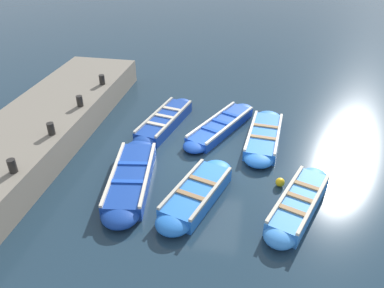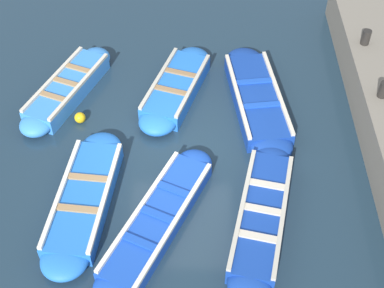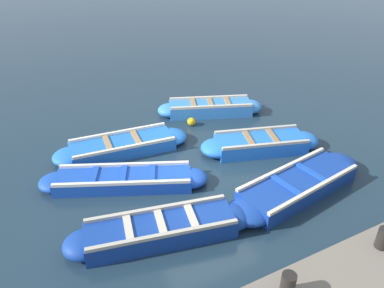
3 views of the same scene
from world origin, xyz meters
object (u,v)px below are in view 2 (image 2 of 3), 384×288
at_px(boat_far_corner, 176,88).
at_px(boat_near_quay, 158,220).
at_px(bollard_north, 366,37).
at_px(bollard_mid_north, 384,90).
at_px(boat_inner_gap, 257,99).
at_px(boat_bow_out, 68,89).
at_px(buoy_orange_near, 80,118).
at_px(boat_alongside, 262,216).
at_px(boat_outer_right, 84,199).

bearing_deg(boat_far_corner, boat_near_quay, 87.55).
xyz_separation_m(boat_near_quay, boat_far_corner, (-0.16, -3.68, 0.04)).
height_order(bollard_north, bollard_mid_north, same).
xyz_separation_m(boat_inner_gap, bollard_mid_north, (-2.48, 0.64, 0.89)).
distance_m(boat_inner_gap, bollard_mid_north, 2.72).
xyz_separation_m(boat_bow_out, buoy_orange_near, (-0.42, 0.88, -0.07)).
relative_size(boat_alongside, boat_far_corner, 1.12).
bearing_deg(boat_alongside, boat_inner_gap, -91.63).
xyz_separation_m(boat_bow_out, boat_far_corner, (-2.50, -0.09, -0.00)).
height_order(boat_inner_gap, boat_outer_right, boat_inner_gap).
bearing_deg(boat_far_corner, bollard_north, -168.71).
xyz_separation_m(bollard_north, buoy_orange_near, (6.40, 1.84, -0.96)).
xyz_separation_m(boat_bow_out, boat_outer_right, (-0.91, 3.15, -0.03)).
distance_m(boat_far_corner, boat_outer_right, 3.61).
distance_m(boat_inner_gap, buoy_orange_near, 3.97).
bearing_deg(boat_near_quay, bollard_mid_north, -148.83).
relative_size(boat_bow_out, boat_near_quay, 0.87).
relative_size(boat_bow_out, boat_outer_right, 0.92).
xyz_separation_m(boat_far_corner, boat_outer_right, (1.59, 3.24, -0.02)).
distance_m(boat_bow_out, bollard_north, 6.95).
height_order(boat_inner_gap, buoy_orange_near, boat_inner_gap).
bearing_deg(buoy_orange_near, boat_alongside, 145.80).
xyz_separation_m(bollard_mid_north, buoy_orange_near, (6.40, 0.00, -0.96)).
xyz_separation_m(boat_alongside, buoy_orange_near, (3.82, -2.60, -0.07)).
bearing_deg(boat_outer_right, buoy_orange_near, -77.89).
xyz_separation_m(boat_near_quay, buoy_orange_near, (1.92, -2.71, -0.03)).
relative_size(boat_inner_gap, buoy_orange_near, 16.08).
height_order(boat_alongside, bollard_mid_north, bollard_mid_north).
height_order(boat_inner_gap, bollard_mid_north, bollard_mid_north).
xyz_separation_m(boat_inner_gap, boat_alongside, (0.09, 3.24, 0.01)).
height_order(boat_near_quay, boat_alongside, boat_alongside).
height_order(boat_near_quay, bollard_north, bollard_north).
height_order(boat_bow_out, boat_inner_gap, boat_bow_out).
distance_m(boat_far_corner, buoy_orange_near, 2.29).
bearing_deg(bollard_north, boat_far_corner, 11.29).
bearing_deg(buoy_orange_near, bollard_mid_north, -179.97).
relative_size(boat_alongside, bollard_mid_north, 10.52).
distance_m(boat_inner_gap, boat_far_corner, 1.87).
distance_m(boat_near_quay, bollard_mid_north, 5.32).
distance_m(boat_bow_out, boat_near_quay, 4.28).
relative_size(boat_inner_gap, boat_outer_right, 1.09).
bearing_deg(boat_outer_right, boat_bow_out, -73.85).
relative_size(boat_inner_gap, boat_alongside, 1.06).
relative_size(bollard_north, buoy_orange_near, 1.44).
bearing_deg(boat_alongside, boat_outer_right, -5.66).
relative_size(bollard_north, bollard_mid_north, 1.00).
xyz_separation_m(boat_near_quay, boat_inner_gap, (-2.00, -3.35, 0.03)).
xyz_separation_m(boat_inner_gap, bollard_north, (-2.48, -1.19, 0.89)).
xyz_separation_m(boat_far_corner, bollard_north, (-4.32, -0.86, 0.89)).
relative_size(boat_inner_gap, boat_far_corner, 1.19).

